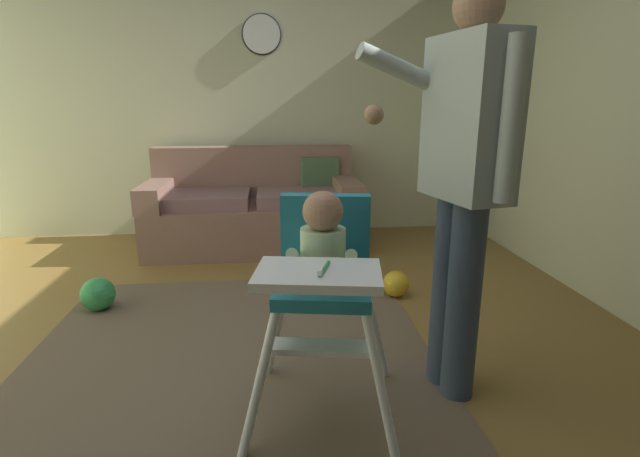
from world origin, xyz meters
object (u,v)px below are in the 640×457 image
at_px(couch, 255,209).
at_px(high_chair, 323,266).
at_px(toy_ball_second, 396,284).
at_px(wall_clock, 262,34).
at_px(toy_ball, 98,294).
at_px(adult_standing, 464,178).

relative_size(couch, high_chair, 1.92).
xyz_separation_m(toy_ball_second, wall_clock, (-0.85, 1.75, 1.75)).
bearing_deg(toy_ball, high_chair, -41.88).
relative_size(toy_ball, wall_clock, 0.58).
height_order(high_chair, adult_standing, adult_standing).
bearing_deg(couch, wall_clock, 168.29).
relative_size(couch, toy_ball, 8.79).
bearing_deg(toy_ball, wall_clock, 59.56).
height_order(toy_ball, toy_ball_second, toy_ball).
distance_m(couch, wall_clock, 1.59).
bearing_deg(toy_ball, adult_standing, -28.80).
relative_size(adult_standing, toy_ball_second, 9.70).
bearing_deg(toy_ball_second, adult_standing, -91.78).
bearing_deg(high_chair, wall_clock, -165.69).
bearing_deg(couch, high_chair, 7.93).
bearing_deg(adult_standing, wall_clock, -85.20).
xyz_separation_m(couch, wall_clock, (0.10, 0.48, 1.51)).
height_order(couch, wall_clock, wall_clock).
height_order(adult_standing, toy_ball, adult_standing).
bearing_deg(high_chair, couch, -162.46).
bearing_deg(wall_clock, toy_ball_second, -63.96).
relative_size(couch, wall_clock, 5.07).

